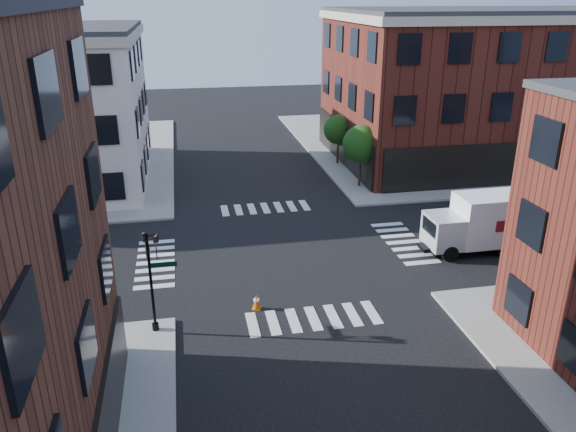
# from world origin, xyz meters

# --- Properties ---
(ground) EXTENTS (120.00, 120.00, 0.00)m
(ground) POSITION_xyz_m (0.00, 0.00, 0.00)
(ground) COLOR black
(ground) RESTS_ON ground
(sidewalk_ne) EXTENTS (30.00, 30.00, 0.15)m
(sidewalk_ne) POSITION_xyz_m (21.00, 21.00, 0.07)
(sidewalk_ne) COLOR gray
(sidewalk_ne) RESTS_ON ground
(building_ne) EXTENTS (25.00, 16.00, 12.00)m
(building_ne) POSITION_xyz_m (20.50, 16.00, 6.00)
(building_ne) COLOR #481812
(building_ne) RESTS_ON ground
(tree_near) EXTENTS (2.69, 2.69, 4.49)m
(tree_near) POSITION_xyz_m (7.56, 9.98, 3.16)
(tree_near) COLOR black
(tree_near) RESTS_ON ground
(tree_far) EXTENTS (2.43, 2.43, 4.07)m
(tree_far) POSITION_xyz_m (7.56, 15.98, 2.87)
(tree_far) COLOR black
(tree_far) RESTS_ON ground
(signal_pole) EXTENTS (1.29, 1.24, 4.60)m
(signal_pole) POSITION_xyz_m (-6.72, -6.68, 2.86)
(signal_pole) COLOR black
(signal_pole) RESTS_ON ground
(box_truck) EXTENTS (7.20, 2.32, 3.24)m
(box_truck) POSITION_xyz_m (11.23, -1.81, 1.68)
(box_truck) COLOR white
(box_truck) RESTS_ON ground
(traffic_cone) EXTENTS (0.50, 0.50, 0.72)m
(traffic_cone) POSITION_xyz_m (-2.35, -5.70, 0.35)
(traffic_cone) COLOR #CD5009
(traffic_cone) RESTS_ON ground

